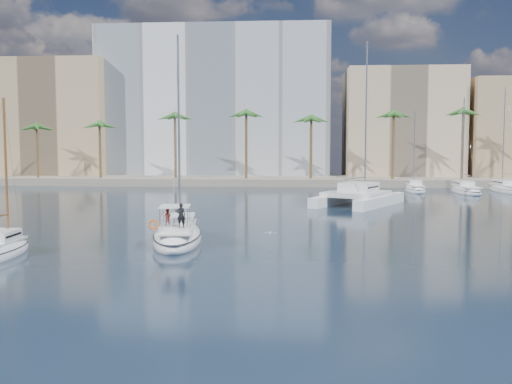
{
  "coord_description": "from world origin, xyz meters",
  "views": [
    {
      "loc": [
        2.89,
        -35.25,
        6.65
      ],
      "look_at": [
        0.38,
        1.5,
        3.59
      ],
      "focal_mm": 40.0,
      "sensor_mm": 36.0,
      "label": 1
    }
  ],
  "objects": [
    {
      "name": "palm_left",
      "position": [
        -34.0,
        57.0,
        10.28
      ],
      "size": [
        3.6,
        3.6,
        12.3
      ],
      "color": "brown",
      "rests_on": "ground"
    },
    {
      "name": "building_beige",
      "position": [
        22.0,
        70.0,
        10.0
      ],
      "size": [
        20.0,
        14.0,
        20.0
      ],
      "primitive_type": "cube",
      "color": "#C5AC8D",
      "rests_on": "ground"
    },
    {
      "name": "quay",
      "position": [
        0.0,
        61.0,
        0.6
      ],
      "size": [
        120.0,
        14.0,
        1.2
      ],
      "primitive_type": "cube",
      "color": "gray",
      "rests_on": "ground"
    },
    {
      "name": "moored_yacht_c",
      "position": [
        33.0,
        47.0,
        0.0
      ],
      "size": [
        3.98,
        12.33,
        15.54
      ],
      "primitive_type": null,
      "rotation": [
        0.0,
        0.0,
        0.03
      ],
      "color": "white",
      "rests_on": "ground"
    },
    {
      "name": "moored_yacht_a",
      "position": [
        20.0,
        47.0,
        0.0
      ],
      "size": [
        3.37,
        9.52,
        11.9
      ],
      "primitive_type": null,
      "rotation": [
        0.0,
        0.0,
        -0.07
      ],
      "color": "white",
      "rests_on": "ground"
    },
    {
      "name": "catamaran",
      "position": [
        9.86,
        28.07,
        1.16
      ],
      "size": [
        11.44,
        13.93,
        18.13
      ],
      "rotation": [
        0.0,
        0.0,
        -0.5
      ],
      "color": "white",
      "rests_on": "ground"
    },
    {
      "name": "ground",
      "position": [
        0.0,
        0.0,
        0.0
      ],
      "size": [
        160.0,
        160.0,
        0.0
      ],
      "primitive_type": "plane",
      "color": "black",
      "rests_on": "ground"
    },
    {
      "name": "moored_yacht_b",
      "position": [
        26.5,
        45.0,
        0.0
      ],
      "size": [
        3.32,
        10.83,
        13.72
      ],
      "primitive_type": null,
      "rotation": [
        0.0,
        0.0,
        -0.02
      ],
      "color": "white",
      "rests_on": "ground"
    },
    {
      "name": "palm_centre",
      "position": [
        0.0,
        57.0,
        10.28
      ],
      "size": [
        3.6,
        3.6,
        12.3
      ],
      "color": "brown",
      "rests_on": "ground"
    },
    {
      "name": "building_tan_left",
      "position": [
        -42.0,
        69.0,
        11.0
      ],
      "size": [
        22.0,
        14.0,
        22.0
      ],
      "primitive_type": "cube",
      "color": "tan",
      "rests_on": "ground"
    },
    {
      "name": "seagull",
      "position": [
        1.24,
        3.07,
        0.67
      ],
      "size": [
        0.95,
        0.41,
        0.17
      ],
      "color": "silver",
      "rests_on": "ground"
    },
    {
      "name": "palm_right",
      "position": [
        34.0,
        57.0,
        10.28
      ],
      "size": [
        3.6,
        3.6,
        12.3
      ],
      "color": "brown",
      "rests_on": "ground"
    },
    {
      "name": "building_modern",
      "position": [
        -12.0,
        73.0,
        14.0
      ],
      "size": [
        42.0,
        16.0,
        28.0
      ],
      "primitive_type": "cube",
      "color": "white",
      "rests_on": "ground"
    },
    {
      "name": "main_sloop",
      "position": [
        -5.08,
        2.86,
        0.49
      ],
      "size": [
        4.54,
        10.5,
        15.09
      ],
      "rotation": [
        0.0,
        0.0,
        0.13
      ],
      "color": "white",
      "rests_on": "ground"
    }
  ]
}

